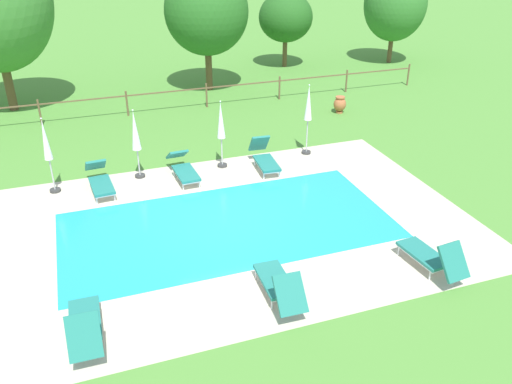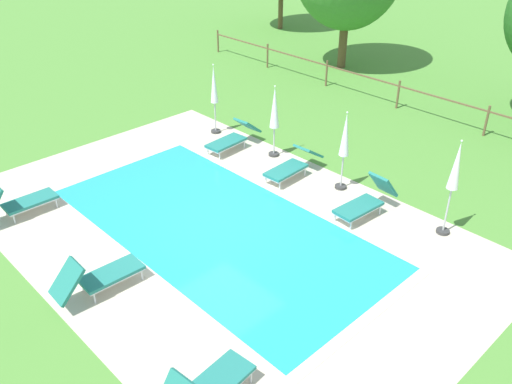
{
  "view_description": "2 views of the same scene",
  "coord_description": "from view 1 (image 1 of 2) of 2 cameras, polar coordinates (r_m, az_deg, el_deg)",
  "views": [
    {
      "loc": [
        -3.3,
        -11.65,
        7.32
      ],
      "look_at": [
        0.97,
        0.5,
        0.6
      ],
      "focal_mm": 36.92,
      "sensor_mm": 36.0,
      "label": 1
    },
    {
      "loc": [
        8.71,
        -7.03,
        7.53
      ],
      "look_at": [
        0.59,
        0.75,
        0.93
      ],
      "focal_mm": 38.27,
      "sensor_mm": 36.0,
      "label": 2
    }
  ],
  "objects": [
    {
      "name": "sun_lounger_north_near_steps",
      "position": [
        16.67,
        -7.88,
        2.62
      ],
      "size": [
        0.71,
        2.06,
        0.8
      ],
      "color": "#237A70",
      "rests_on": "ground"
    },
    {
      "name": "swimming_pool_water",
      "position": [
        14.15,
        -3.05,
        -3.63
      ],
      "size": [
        8.73,
        4.29,
        0.01
      ],
      "primitive_type": "cube",
      "color": "#23A8C1",
      "rests_on": "ground"
    },
    {
      "name": "patio_umbrella_closed_row_west",
      "position": [
        17.97,
        5.68,
        9.02
      ],
      "size": [
        0.32,
        0.32,
        2.47
      ],
      "color": "#383838",
      "rests_on": "ground"
    },
    {
      "name": "pool_coping_rim",
      "position": [
        14.15,
        -3.06,
        -3.61
      ],
      "size": [
        9.21,
        4.77,
        0.01
      ],
      "color": "beige",
      "rests_on": "ground"
    },
    {
      "name": "ground_plane",
      "position": [
        14.15,
        -3.05,
        -3.64
      ],
      "size": [
        160.0,
        160.0,
        0.0
      ],
      "primitive_type": "plane",
      "color": "#518E38"
    },
    {
      "name": "sun_lounger_south_mid",
      "position": [
        12.87,
        18.5,
        -6.63
      ],
      "size": [
        0.78,
        1.88,
        1.01
      ],
      "color": "#237A70",
      "rests_on": "ground"
    },
    {
      "name": "tree_east_mid",
      "position": [
        31.3,
        14.86,
        19.07
      ],
      "size": [
        3.39,
        3.39,
        5.13
      ],
      "color": "brown",
      "rests_on": "ground"
    },
    {
      "name": "tree_centre",
      "position": [
        29.55,
        3.23,
        18.37
      ],
      "size": [
        2.88,
        2.88,
        3.93
      ],
      "color": "brown",
      "rests_on": "ground"
    },
    {
      "name": "sun_lounger_south_end",
      "position": [
        10.91,
        -18.07,
        -13.52
      ],
      "size": [
        0.63,
        1.82,
        1.02
      ],
      "color": "#237A70",
      "rests_on": "ground"
    },
    {
      "name": "terracotta_urn_near_fence",
      "position": [
        22.67,
        9.07,
        9.39
      ],
      "size": [
        0.52,
        0.52,
        0.71
      ],
      "color": "#B7663D",
      "rests_on": "ground"
    },
    {
      "name": "patio_umbrella_closed_row_mid_west",
      "position": [
        16.6,
        -12.94,
        6.1
      ],
      "size": [
        0.32,
        0.32,
        2.25
      ],
      "color": "#383838",
      "rests_on": "ground"
    },
    {
      "name": "perimeter_fence",
      "position": [
        22.8,
        -9.58,
        10.28
      ],
      "size": [
        23.79,
        0.08,
        1.05
      ],
      "color": "brown",
      "rests_on": "ground"
    },
    {
      "name": "sun_lounger_north_far",
      "position": [
        17.17,
        0.92,
        3.76
      ],
      "size": [
        0.73,
        1.9,
        0.99
      ],
      "color": "#237A70",
      "rests_on": "ground"
    },
    {
      "name": "sun_lounger_north_end",
      "position": [
        11.4,
        2.51,
        -9.93
      ],
      "size": [
        0.66,
        1.92,
        0.95
      ],
      "color": "#237A70",
      "rests_on": "ground"
    },
    {
      "name": "patio_umbrella_closed_row_centre",
      "position": [
        16.96,
        -3.82,
        7.27
      ],
      "size": [
        0.32,
        0.32,
        2.26
      ],
      "color": "#383838",
      "rests_on": "ground"
    },
    {
      "name": "tree_far_west",
      "position": [
        25.1,
        -5.39,
        18.91
      ],
      "size": [
        3.8,
        3.8,
        5.56
      ],
      "color": "brown",
      "rests_on": "ground"
    },
    {
      "name": "sun_lounger_north_mid",
      "position": [
        16.41,
        -16.56,
        1.29
      ],
      "size": [
        0.75,
        2.03,
        0.85
      ],
      "color": "#237A70",
      "rests_on": "ground"
    },
    {
      "name": "patio_umbrella_closed_deck_corner",
      "position": [
        16.38,
        -21.76,
        4.71
      ],
      "size": [
        0.32,
        0.32,
        2.35
      ],
      "color": "#383838",
      "rests_on": "ground"
    },
    {
      "name": "pool_deck_paving",
      "position": [
        14.15,
        -3.05,
        -3.63
      ],
      "size": [
        12.99,
        8.55,
        0.01
      ],
      "primitive_type": "cube",
      "color": "beige",
      "rests_on": "ground"
    }
  ]
}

